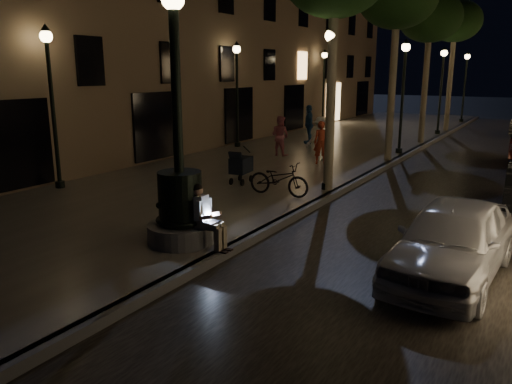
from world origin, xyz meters
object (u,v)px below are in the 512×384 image
Objects in this scene: pedestrian_white at (321,139)px; stroller at (241,165)px; lamp_left_a at (51,87)px; lamp_curb_b at (404,82)px; pedestrian_blue at (309,124)px; car_front at (452,240)px; fountain_lamppost at (180,195)px; pedestrian_pink at (280,136)px; lamp_left_c at (324,78)px; tree_far at (455,22)px; lamp_curb_c at (442,79)px; lamp_left_b at (237,81)px; seated_man_laptop at (204,214)px; lamp_curb_d at (465,78)px; tree_third at (430,18)px; pedestrian_red at (321,143)px; lamp_curb_a at (330,87)px; bicycle at (279,179)px.

stroller is at bearing 43.73° from pedestrian_white.
lamp_curb_b is at bearing 59.39° from lamp_left_a.
car_front is at bearing 3.09° from pedestrian_blue.
lamp_curb_b is (0.70, 14.00, 2.02)m from fountain_lamppost.
pedestrian_pink is at bearing -50.06° from pedestrian_white.
lamp_left_c is 4.08× the size of stroller.
fountain_lamppost is 2.76× the size of pedestrian_blue.
tree_far reaches higher than lamp_left_c.
lamp_curb_c is 21.22m from lamp_left_a.
car_front is (11.49, -10.55, -2.52)m from lamp_left_b.
lamp_curb_d is at bearing 89.83° from seated_man_laptop.
tree_third reaches higher than lamp_left_a.
tree_far is 14.76m from pedestrian_white.
lamp_left_b is 2.75× the size of pedestrian_white.
tree_far is at bearing 89.60° from seated_man_laptop.
seated_man_laptop is at bearing -105.62° from pedestrian_red.
lamp_left_b is (0.00, 10.00, 0.00)m from lamp_left_a.
lamp_left_b is 5.61m from pedestrian_white.
lamp_curb_a is at bearing 137.19° from pedestrian_pink.
seated_man_laptop is 11.50m from pedestrian_pink.
pedestrian_blue is (-4.68, 8.72, -2.09)m from lamp_curb_a.
lamp_curb_b is at bearing 66.04° from stroller.
lamp_curb_d is 1.00× the size of lamp_left_a.
lamp_curb_b is at bearing -90.00° from lamp_curb_c.
tree_far is at bearing -5.29° from bicycle.
lamp_curb_c is (0.70, 22.00, 2.02)m from fountain_lamppost.
pedestrian_red is at bearing -98.77° from lamp_curb_c.
lamp_curb_a is 2.75× the size of pedestrian_white.
seated_man_laptop is 0.78× the size of pedestrian_pink.
tree_far is 1.56× the size of lamp_curb_d.
bicycle is (-0.87, -17.41, -2.55)m from lamp_curb_c.
car_front is (5.09, 1.45, -0.50)m from fountain_lamppost.
car_front is at bearing -79.23° from pedestrian_red.
tree_far is at bearing 121.62° from pedestrian_blue.
tree_far is 6.37× the size of stroller.
lamp_curb_a is at bearing -90.00° from lamp_curb_d.
lamp_curb_c reaches higher than car_front.
bicycle is at bearing -92.80° from tree_far.
stroller is 0.67× the size of pedestrian_white.
fountain_lamppost is 1.24× the size of car_front.
stroller is at bearing -125.63° from pedestrian_red.
pedestrian_white is (-2.16, -19.57, -2.16)m from lamp_curb_d.
lamp_left_a is at bearing -108.07° from tree_far.
tree_far is at bearing 89.75° from lamp_curb_a.
pedestrian_white reaches higher than pedestrian_pink.
lamp_curb_a is (-0.08, -18.00, -3.20)m from tree_far.
pedestrian_red is at bearing 115.87° from lamp_curb_a.
pedestrian_pink reaches higher than pedestrian_red.
lamp_curb_a reaches higher than pedestrian_red.
lamp_curb_c is 8.91m from pedestrian_blue.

